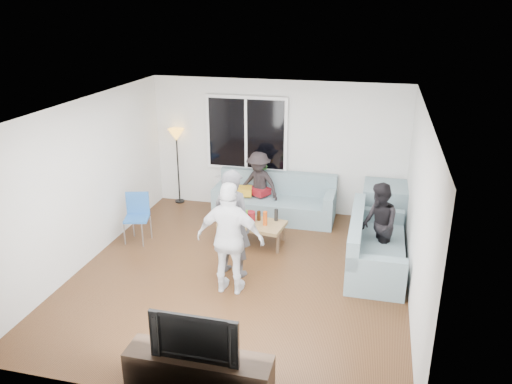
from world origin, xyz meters
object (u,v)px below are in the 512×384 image
(spectator_back, at_px, (259,185))
(coffee_table, at_px, (252,233))
(side_chair, at_px, (137,219))
(player_left, at_px, (233,223))
(sofa_right_section, at_px, (377,242))
(television, at_px, (197,333))
(spectator_right, at_px, (379,225))
(tv_console, at_px, (199,372))
(sofa_back_section, at_px, (275,197))
(player_right, at_px, (230,239))
(floor_lamp, at_px, (178,167))

(spectator_back, bearing_deg, coffee_table, -64.74)
(side_chair, height_order, player_left, player_left)
(sofa_right_section, height_order, coffee_table, sofa_right_section)
(sofa_right_section, height_order, television, television)
(sofa_right_section, distance_m, television, 3.72)
(spectator_right, height_order, tv_console, spectator_right)
(player_left, xyz_separation_m, spectator_back, (-0.15, 2.28, -0.20))
(player_left, height_order, spectator_back, player_left)
(sofa_right_section, xyz_separation_m, coffee_table, (-2.10, 0.34, -0.22))
(sofa_right_section, bearing_deg, spectator_back, 55.68)
(sofa_back_section, relative_size, player_left, 1.36)
(coffee_table, xyz_separation_m, television, (0.31, -3.58, 0.52))
(player_right, distance_m, spectator_right, 2.42)
(tv_console, relative_size, television, 1.66)
(sofa_right_section, bearing_deg, spectator_right, 0.00)
(player_left, relative_size, player_right, 1.01)
(spectator_right, distance_m, tv_console, 3.81)
(tv_console, xyz_separation_m, television, (-0.00, 0.00, 0.50))
(floor_lamp, height_order, player_left, player_left)
(spectator_right, distance_m, spectator_back, 2.72)
(coffee_table, height_order, tv_console, tv_console)
(sofa_right_section, relative_size, television, 2.08)
(side_chair, bearing_deg, coffee_table, -3.92)
(side_chair, distance_m, floor_lamp, 1.97)
(spectator_right, bearing_deg, player_right, -74.71)
(coffee_table, distance_m, spectator_back, 1.31)
(sofa_right_section, height_order, side_chair, side_chair)
(coffee_table, bearing_deg, spectator_back, 98.43)
(tv_console, distance_m, television, 0.50)
(floor_lamp, xyz_separation_m, player_right, (2.04, -3.11, 0.05))
(player_right, bearing_deg, coffee_table, -86.55)
(side_chair, relative_size, spectator_right, 0.63)
(coffee_table, distance_m, tv_console, 3.60)
(floor_lamp, distance_m, player_left, 3.24)
(sofa_right_section, relative_size, player_left, 1.18)
(sofa_back_section, distance_m, side_chair, 2.64)
(sofa_right_section, bearing_deg, tv_console, 151.00)
(coffee_table, xyz_separation_m, player_right, (0.08, -1.57, 0.63))
(floor_lamp, bearing_deg, coffee_table, -38.08)
(floor_lamp, bearing_deg, player_left, -53.38)
(television, bearing_deg, spectator_back, 95.82)
(player_right, xyz_separation_m, spectator_right, (2.03, 1.32, -0.15))
(side_chair, relative_size, player_left, 0.51)
(player_left, bearing_deg, floor_lamp, -36.16)
(coffee_table, xyz_separation_m, floor_lamp, (-1.97, 1.54, 0.58))
(television, bearing_deg, player_right, 96.51)
(sofa_right_section, distance_m, tv_console, 3.71)
(sofa_back_section, xyz_separation_m, television, (0.16, -4.77, 0.29))
(side_chair, distance_m, tv_console, 3.92)
(sofa_back_section, xyz_separation_m, floor_lamp, (-2.11, 0.35, 0.36))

